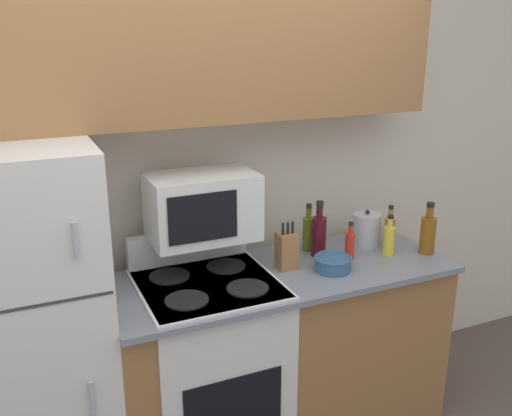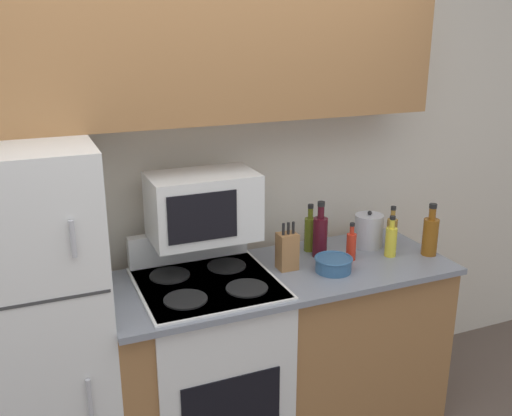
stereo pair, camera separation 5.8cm
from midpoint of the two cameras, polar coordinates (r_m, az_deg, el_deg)
The scene contains 15 objects.
wall_back at distance 2.99m, azimuth -7.78°, elevation 1.73°, with size 8.00×0.05×2.55m.
lower_cabinets at distance 3.07m, azimuth 1.84°, elevation -14.20°, with size 1.72×0.66×0.94m.
refrigerator at distance 2.69m, azimuth -23.01°, elevation -11.74°, with size 0.71×0.73×1.66m.
upper_cabinets at distance 2.70m, azimuth -7.26°, elevation 16.00°, with size 2.43×0.33×0.70m.
stove at distance 2.92m, azimuth -5.23°, elevation -15.60°, with size 0.64×0.64×1.11m.
microwave at distance 2.72m, azimuth -5.98°, elevation 0.13°, with size 0.51×0.31×0.32m.
knife_block at distance 2.82m, azimuth 2.50°, elevation -4.27°, with size 0.09×0.08×0.25m.
bowl at distance 2.84m, azimuth 7.11°, elevation -5.48°, with size 0.19×0.19×0.07m.
bottle_olive_oil at distance 3.05m, azimuth 4.71°, elevation -2.43°, with size 0.06×0.06×0.26m.
bottle_whiskey at distance 3.13m, azimuth 16.30°, elevation -2.46°, with size 0.08×0.08×0.28m.
bottle_hot_sauce at distance 2.98m, azimuth 8.82°, elevation -3.63°, with size 0.05×0.05×0.20m.
bottle_wine_red at distance 2.98m, azimuth 5.74°, elevation -2.66°, with size 0.08×0.08×0.30m.
bottle_vinegar at distance 3.16m, azimuth 12.68°, elevation -2.27°, with size 0.06×0.06×0.24m.
bottle_cooking_spray at distance 3.06m, azimuth 12.63°, elevation -3.07°, with size 0.06×0.06×0.22m.
kettle at distance 3.17m, azimuth 10.47°, elevation -2.15°, with size 0.15×0.15×0.20m.
Camera 1 is at (-0.82, -2.01, 2.10)m, focal length 40.00 mm.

